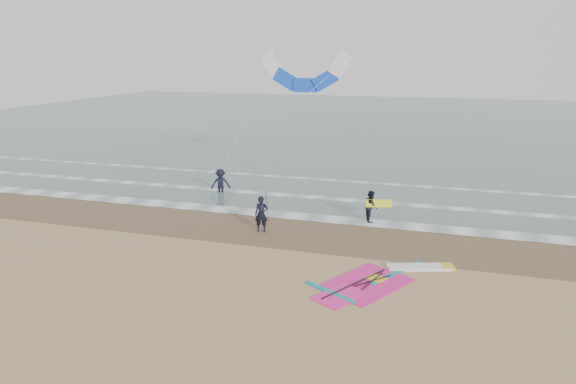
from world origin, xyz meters
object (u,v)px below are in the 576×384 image
(person_standing, at_px, (261,214))
(surf_kite, at_px, (305,75))
(person_wading, at_px, (220,178))
(windsurf_rig, at_px, (382,279))
(person_walking, at_px, (371,206))

(person_standing, xyz_separation_m, surf_kite, (-0.48, 9.76, 6.11))
(person_wading, relative_size, surf_kite, 0.25)
(person_standing, bearing_deg, windsurf_rig, -42.39)
(windsurf_rig, relative_size, person_standing, 3.12)
(surf_kite, bearing_deg, person_standing, -87.21)
(person_walking, xyz_separation_m, surf_kite, (-5.28, 6.75, 6.17))
(windsurf_rig, bearing_deg, person_standing, 147.96)
(person_standing, xyz_separation_m, person_wading, (-4.77, 5.99, 0.05))
(person_walking, height_order, person_wading, person_wading)
(windsurf_rig, relative_size, person_walking, 3.36)
(person_walking, xyz_separation_m, person_wading, (-9.57, 2.99, 0.11))
(windsurf_rig, xyz_separation_m, person_wading, (-10.97, 9.87, 0.88))
(windsurf_rig, height_order, person_wading, person_wading)
(windsurf_rig, height_order, person_walking, person_walking)
(person_standing, relative_size, person_wading, 0.94)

